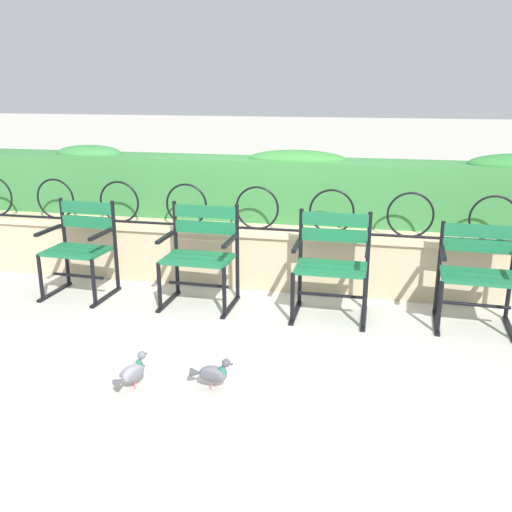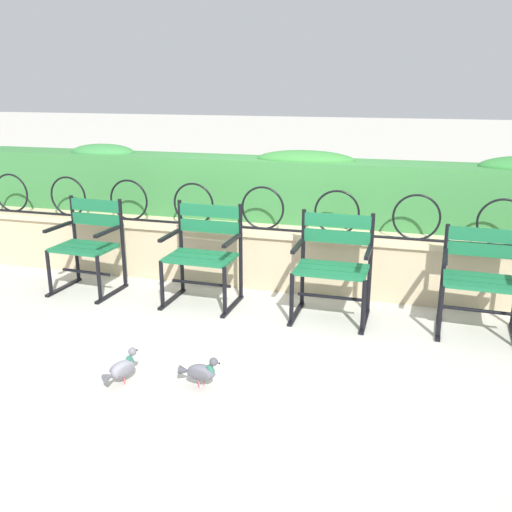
{
  "view_description": "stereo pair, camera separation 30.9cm",
  "coord_description": "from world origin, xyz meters",
  "px_view_note": "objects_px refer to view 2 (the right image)",
  "views": [
    {
      "loc": [
        0.96,
        -4.31,
        1.93
      ],
      "look_at": [
        0.0,
        0.12,
        0.55
      ],
      "focal_mm": 40.08,
      "sensor_mm": 36.0,
      "label": 1
    },
    {
      "loc": [
        1.26,
        -4.23,
        1.93
      ],
      "look_at": [
        0.0,
        0.12,
        0.55
      ],
      "focal_mm": 40.08,
      "sensor_mm": 36.0,
      "label": 2
    }
  ],
  "objects_px": {
    "park_chair_centre_left": "(204,252)",
    "pigeon_near_chairs": "(200,371)",
    "pigeon_far_side": "(122,368)",
    "park_chair_centre_right": "(333,263)",
    "park_chair_rightmost": "(482,277)",
    "park_chair_leftmost": "(88,243)"
  },
  "relations": [
    {
      "from": "park_chair_centre_left",
      "to": "pigeon_near_chairs",
      "type": "relative_size",
      "value": 3.1
    },
    {
      "from": "park_chair_centre_left",
      "to": "pigeon_near_chairs",
      "type": "xyz_separation_m",
      "value": [
        0.53,
        -1.46,
        -0.36
      ]
    },
    {
      "from": "park_chair_centre_left",
      "to": "pigeon_far_side",
      "type": "distance_m",
      "value": 1.61
    },
    {
      "from": "park_chair_centre_right",
      "to": "pigeon_near_chairs",
      "type": "distance_m",
      "value": 1.62
    },
    {
      "from": "pigeon_near_chairs",
      "to": "park_chair_rightmost",
      "type": "bearing_deg",
      "value": 38.98
    },
    {
      "from": "park_chair_centre_right",
      "to": "pigeon_near_chairs",
      "type": "bearing_deg",
      "value": -113.95
    },
    {
      "from": "park_chair_rightmost",
      "to": "pigeon_far_side",
      "type": "relative_size",
      "value": 2.91
    },
    {
      "from": "park_chair_centre_right",
      "to": "pigeon_far_side",
      "type": "distance_m",
      "value": 1.96
    },
    {
      "from": "park_chair_rightmost",
      "to": "pigeon_near_chairs",
      "type": "height_order",
      "value": "park_chair_rightmost"
    },
    {
      "from": "park_chair_centre_left",
      "to": "pigeon_far_side",
      "type": "relative_size",
      "value": 3.16
    },
    {
      "from": "park_chair_leftmost",
      "to": "pigeon_near_chairs",
      "type": "xyz_separation_m",
      "value": [
        1.7,
        -1.45,
        -0.35
      ]
    },
    {
      "from": "park_chair_centre_left",
      "to": "park_chair_rightmost",
      "type": "xyz_separation_m",
      "value": [
        2.35,
        0.01,
        -0.02
      ]
    },
    {
      "from": "park_chair_centre_right",
      "to": "park_chair_rightmost",
      "type": "height_order",
      "value": "park_chair_centre_right"
    },
    {
      "from": "park_chair_rightmost",
      "to": "pigeon_far_side",
      "type": "xyz_separation_m",
      "value": [
        -2.33,
        -1.57,
        -0.35
      ]
    },
    {
      "from": "park_chair_centre_right",
      "to": "park_chair_rightmost",
      "type": "bearing_deg",
      "value": 1.29
    },
    {
      "from": "park_chair_leftmost",
      "to": "pigeon_far_side",
      "type": "bearing_deg",
      "value": -52.7
    },
    {
      "from": "park_chair_leftmost",
      "to": "pigeon_near_chairs",
      "type": "distance_m",
      "value": 2.27
    },
    {
      "from": "park_chair_centre_left",
      "to": "pigeon_near_chairs",
      "type": "distance_m",
      "value": 1.6
    },
    {
      "from": "pigeon_far_side",
      "to": "park_chair_centre_left",
      "type": "bearing_deg",
      "value": 90.57
    },
    {
      "from": "park_chair_centre_right",
      "to": "park_chair_rightmost",
      "type": "xyz_separation_m",
      "value": [
        1.18,
        0.03,
        -0.01
      ]
    },
    {
      "from": "park_chair_centre_right",
      "to": "pigeon_far_side",
      "type": "relative_size",
      "value": 3.12
    },
    {
      "from": "park_chair_leftmost",
      "to": "park_chair_centre_right",
      "type": "xyz_separation_m",
      "value": [
        2.34,
        -0.01,
        0.0
      ]
    }
  ]
}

